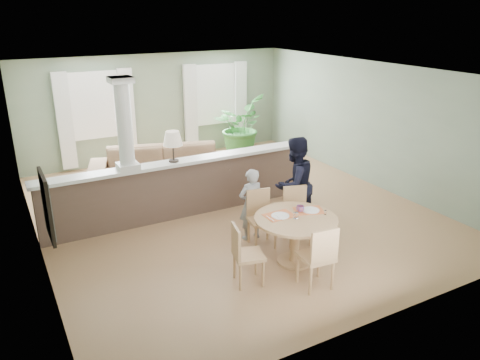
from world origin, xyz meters
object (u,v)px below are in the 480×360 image
sofa (164,170)px  houseplant (239,126)px  chair_near (319,255)px  chair_far_boy (261,215)px  chair_side (244,252)px  man_person (294,184)px  child_person (251,204)px  chair_far_man (297,212)px  dining_table (296,227)px

sofa → houseplant: (2.69, 1.52, 0.34)m
sofa → chair_near: chair_near is taller
sofa → houseplant: 3.11m
chair_far_boy → chair_side: 1.26m
chair_far_boy → chair_near: (0.01, -1.56, 0.02)m
sofa → man_person: size_ratio=1.83×
houseplant → child_person: (-2.19, -4.44, -0.16)m
houseplant → child_person: size_ratio=1.26×
chair_far_man → chair_near: 1.50m
dining_table → man_person: 1.21m
dining_table → chair_side: size_ratio=1.39×
houseplant → dining_table: bearing=-110.0°
chair_side → man_person: bearing=-42.0°
chair_near → child_person: size_ratio=0.77×
sofa → man_person: (1.35, -2.97, 0.40)m
man_person → chair_near: bearing=54.5°
dining_table → chair_near: size_ratio=1.30×
dining_table → chair_far_man: (0.45, 0.61, -0.09)m
dining_table → chair_side: (-0.99, -0.15, -0.11)m
chair_far_boy → chair_side: bearing=-121.7°
houseplant → chair_near: 6.61m
chair_near → chair_far_man: bearing=-107.6°
sofa → child_person: bearing=-63.4°
chair_near → chair_far_boy: bearing=-84.2°
chair_side → child_person: 1.43m
houseplant → chair_far_boy: (-2.14, -4.69, -0.27)m
chair_far_boy → dining_table: bearing=-69.4°
child_person → chair_far_boy: bearing=99.5°
chair_far_man → man_person: (0.20, 0.39, 0.33)m
houseplant → chair_far_boy: size_ratio=1.69×
chair_near → man_person: 1.96m
chair_side → child_person: child_person is taller
houseplant → man_person: size_ratio=0.93×
dining_table → child_person: size_ratio=1.01×
chair_far_boy → chair_far_man: chair_far_man is taller
chair_near → dining_table: bearing=-94.9°
chair_far_boy → man_person: (0.80, 0.20, 0.34)m
chair_far_man → chair_near: chair_near is taller
houseplant → child_person: houseplant is taller
chair_near → sofa: bearing=-77.7°
dining_table → child_person: (-0.20, 1.04, 0.02)m
sofa → chair_near: (0.56, -4.73, 0.08)m
houseplant → man_person: (-1.34, -4.49, 0.06)m
child_person → chair_far_man: bearing=144.4°
chair_far_man → houseplant: bearing=87.6°
chair_near → child_person: 1.81m
sofa → chair_side: 4.12m
sofa → dining_table: sofa is taller
chair_side → dining_table: bearing=-68.4°
dining_table → chair_near: (-0.14, -0.77, -0.07)m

